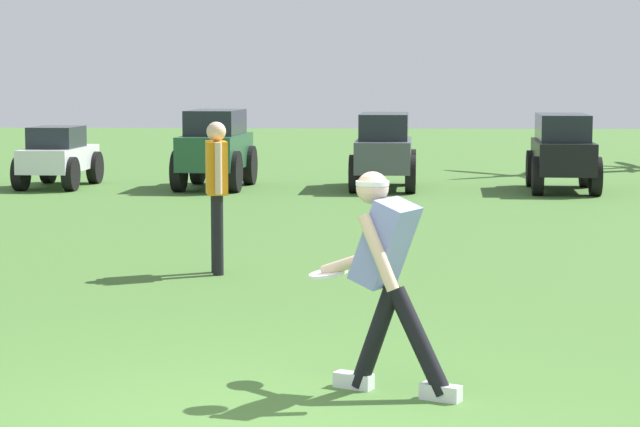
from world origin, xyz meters
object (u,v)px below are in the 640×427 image
parked_car_slot_b (58,156)px  parked_car_slot_c (215,147)px  frisbee_thrower (386,270)px  frisbee_in_flight (328,273)px  teammate_near_sideline (217,183)px  parked_car_slot_d (384,148)px  parked_car_slot_e (563,150)px

parked_car_slot_b → parked_car_slot_c: parked_car_slot_c is taller
frisbee_thrower → frisbee_in_flight: 0.58m
frisbee_in_flight → teammate_near_sideline: 4.51m
parked_car_slot_d → parked_car_slot_e: same height
frisbee_thrower → parked_car_slot_d: (0.04, 14.39, -0.08)m
teammate_near_sideline → frisbee_in_flight: bearing=-73.0°
teammate_near_sideline → parked_car_slot_c: size_ratio=0.65×
teammate_near_sideline → parked_car_slot_e: size_ratio=0.64×
frisbee_in_flight → parked_car_slot_c: size_ratio=0.13×
parked_car_slot_d → parked_car_slot_e: (3.12, -0.29, 0.00)m
frisbee_thrower → parked_car_slot_c: bearing=101.7°
parked_car_slot_b → parked_car_slot_e: bearing=-1.9°
parked_car_slot_c → parked_car_slot_d: (3.02, 0.05, -0.02)m
parked_car_slot_d → parked_car_slot_e: 3.13m
parked_car_slot_c → parked_car_slot_b: bearing=178.9°
frisbee_thrower → parked_car_slot_b: size_ratio=0.64×
parked_car_slot_b → parked_car_slot_e: size_ratio=0.91×
parked_car_slot_d → frisbee_thrower: bearing=-90.2°
frisbee_thrower → teammate_near_sideline: size_ratio=0.91×
parked_car_slot_c → frisbee_thrower: bearing=-78.3°
parked_car_slot_b → teammate_near_sideline: bearing=-66.8°
frisbee_thrower → frisbee_in_flight: bearing=132.5°
parked_car_slot_c → frisbee_in_flight: bearing=-79.4°
frisbee_in_flight → parked_car_slot_d: (0.42, 13.97, 0.01)m
frisbee_in_flight → frisbee_thrower: bearing=-47.5°
parked_car_slot_e → frisbee_thrower: bearing=-102.6°
frisbee_in_flight → parked_car_slot_e: (3.54, 13.68, 0.01)m
parked_car_slot_d → teammate_near_sideline: bearing=-100.2°
frisbee_thrower → parked_car_slot_b: 15.54m
teammate_near_sideline → parked_car_slot_d: teammate_near_sideline is taller
frisbee_in_flight → parked_car_slot_e: size_ratio=0.13×
parked_car_slot_e → parked_car_slot_c: bearing=177.7°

